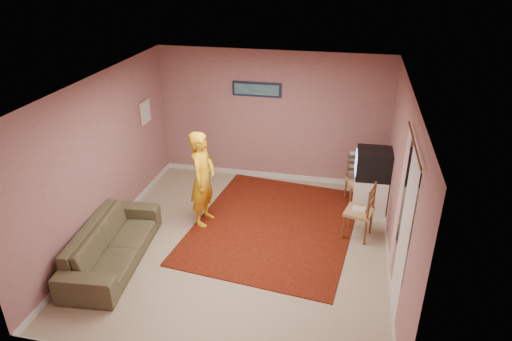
% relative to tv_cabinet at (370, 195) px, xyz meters
% --- Properties ---
extents(ground, '(5.00, 5.00, 0.00)m').
position_rel_tv_cabinet_xyz_m(ground, '(-1.95, -1.46, -0.36)').
color(ground, tan).
rests_on(ground, ground).
extents(wall_back, '(4.50, 0.02, 2.60)m').
position_rel_tv_cabinet_xyz_m(wall_back, '(-1.95, 1.04, 0.94)').
color(wall_back, '#A0696D').
rests_on(wall_back, ground).
extents(wall_front, '(4.50, 0.02, 2.60)m').
position_rel_tv_cabinet_xyz_m(wall_front, '(-1.95, -3.96, 0.94)').
color(wall_front, '#A0696D').
rests_on(wall_front, ground).
extents(wall_left, '(0.02, 5.00, 2.60)m').
position_rel_tv_cabinet_xyz_m(wall_left, '(-4.20, -1.46, 0.94)').
color(wall_left, '#A0696D').
rests_on(wall_left, ground).
extents(wall_right, '(0.02, 5.00, 2.60)m').
position_rel_tv_cabinet_xyz_m(wall_right, '(0.30, -1.46, 0.94)').
color(wall_right, '#A0696D').
rests_on(wall_right, ground).
extents(ceiling, '(4.50, 5.00, 0.02)m').
position_rel_tv_cabinet_xyz_m(ceiling, '(-1.95, -1.46, 2.24)').
color(ceiling, silver).
rests_on(ceiling, wall_back).
extents(baseboard_back, '(4.50, 0.02, 0.10)m').
position_rel_tv_cabinet_xyz_m(baseboard_back, '(-1.95, 1.03, -0.31)').
color(baseboard_back, silver).
rests_on(baseboard_back, ground).
extents(baseboard_left, '(0.02, 5.00, 0.10)m').
position_rel_tv_cabinet_xyz_m(baseboard_left, '(-4.19, -1.46, -0.31)').
color(baseboard_left, silver).
rests_on(baseboard_left, ground).
extents(baseboard_right, '(0.02, 5.00, 0.10)m').
position_rel_tv_cabinet_xyz_m(baseboard_right, '(0.29, -1.46, -0.31)').
color(baseboard_right, silver).
rests_on(baseboard_right, ground).
extents(window, '(0.01, 1.10, 1.50)m').
position_rel_tv_cabinet_xyz_m(window, '(0.29, -2.36, 1.09)').
color(window, black).
rests_on(window, wall_right).
extents(curtain_sheer, '(0.01, 0.75, 2.10)m').
position_rel_tv_cabinet_xyz_m(curtain_sheer, '(0.28, -2.51, 0.89)').
color(curtain_sheer, silver).
rests_on(curtain_sheer, wall_right).
extents(curtain_floral, '(0.01, 0.35, 2.10)m').
position_rel_tv_cabinet_xyz_m(curtain_floral, '(0.26, -1.81, 0.89)').
color(curtain_floral, beige).
rests_on(curtain_floral, wall_right).
extents(curtain_rod, '(0.02, 1.40, 0.02)m').
position_rel_tv_cabinet_xyz_m(curtain_rod, '(0.25, -2.36, 1.96)').
color(curtain_rod, brown).
rests_on(curtain_rod, wall_right).
extents(picture_back, '(0.95, 0.04, 0.28)m').
position_rel_tv_cabinet_xyz_m(picture_back, '(-2.25, 1.01, 1.49)').
color(picture_back, '#131B34').
rests_on(picture_back, wall_back).
extents(picture_left, '(0.04, 0.38, 0.42)m').
position_rel_tv_cabinet_xyz_m(picture_left, '(-4.17, 0.14, 1.19)').
color(picture_left, beige).
rests_on(picture_left, wall_left).
extents(area_rug, '(2.93, 3.50, 0.02)m').
position_rel_tv_cabinet_xyz_m(area_rug, '(-1.57, -0.77, -0.35)').
color(area_rug, black).
rests_on(area_rug, ground).
extents(tv_cabinet, '(0.56, 0.51, 0.72)m').
position_rel_tv_cabinet_xyz_m(tv_cabinet, '(0.00, 0.00, 0.00)').
color(tv_cabinet, white).
rests_on(tv_cabinet, ground).
extents(crt_tv, '(0.60, 0.53, 0.50)m').
position_rel_tv_cabinet_xyz_m(crt_tv, '(-0.01, -0.00, 0.61)').
color(crt_tv, black).
rests_on(crt_tv, tv_cabinet).
extents(chair_a, '(0.50, 0.49, 0.49)m').
position_rel_tv_cabinet_xyz_m(chair_a, '(-0.20, 0.33, 0.19)').
color(chair_a, tan).
rests_on(chair_a, ground).
extents(dvd_player, '(0.39, 0.32, 0.06)m').
position_rel_tv_cabinet_xyz_m(dvd_player, '(-0.20, 0.33, 0.13)').
color(dvd_player, '#B1B1B6').
rests_on(dvd_player, chair_a).
extents(blue_throw, '(0.39, 0.05, 0.41)m').
position_rel_tv_cabinet_xyz_m(blue_throw, '(-0.20, 0.52, 0.37)').
color(blue_throw, '#7FA8D0').
rests_on(blue_throw, chair_a).
extents(chair_b, '(0.51, 0.52, 0.52)m').
position_rel_tv_cabinet_xyz_m(chair_b, '(-0.19, -0.80, 0.23)').
color(chair_b, tan).
rests_on(chair_b, ground).
extents(game_console, '(0.21, 0.16, 0.04)m').
position_rel_tv_cabinet_xyz_m(game_console, '(-0.19, -0.80, 0.15)').
color(game_console, white).
rests_on(game_console, chair_b).
extents(sofa, '(1.02, 2.18, 0.62)m').
position_rel_tv_cabinet_xyz_m(sofa, '(-3.75, -2.24, -0.05)').
color(sofa, brown).
rests_on(sofa, ground).
extents(person, '(0.44, 0.63, 1.66)m').
position_rel_tv_cabinet_xyz_m(person, '(-2.76, -0.89, 0.47)').
color(person, '#ECAA16').
rests_on(person, ground).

